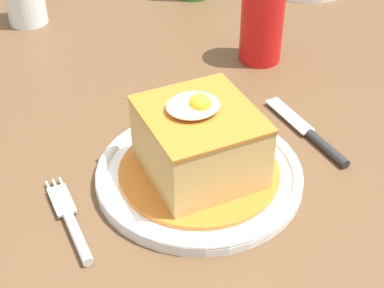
# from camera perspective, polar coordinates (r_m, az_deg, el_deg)

# --- Properties ---
(dining_table) EXTENTS (1.30, 1.04, 0.75)m
(dining_table) POSITION_cam_1_polar(r_m,az_deg,el_deg) (0.87, -8.57, -2.63)
(dining_table) COLOR brown
(dining_table) RESTS_ON ground_plane
(main_plate) EXTENTS (0.25, 0.25, 0.02)m
(main_plate) POSITION_cam_1_polar(r_m,az_deg,el_deg) (0.70, 0.70, -2.93)
(main_plate) COLOR white
(main_plate) RESTS_ON dining_table
(sandwich_meal) EXTENTS (0.19, 0.19, 0.11)m
(sandwich_meal) POSITION_cam_1_polar(r_m,az_deg,el_deg) (0.67, 0.71, -0.09)
(sandwich_meal) COLOR #C66B23
(sandwich_meal) RESTS_ON main_plate
(fork) EXTENTS (0.02, 0.14, 0.01)m
(fork) POSITION_cam_1_polar(r_m,az_deg,el_deg) (0.65, -11.60, -7.78)
(fork) COLOR silver
(fork) RESTS_ON dining_table
(knife) EXTENTS (0.02, 0.17, 0.01)m
(knife) POSITION_cam_1_polar(r_m,az_deg,el_deg) (0.77, 11.99, 0.54)
(knife) COLOR #262628
(knife) RESTS_ON dining_table
(soda_can) EXTENTS (0.07, 0.07, 0.12)m
(soda_can) POSITION_cam_1_polar(r_m,az_deg,el_deg) (0.92, 6.84, 11.61)
(soda_can) COLOR red
(soda_can) RESTS_ON dining_table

